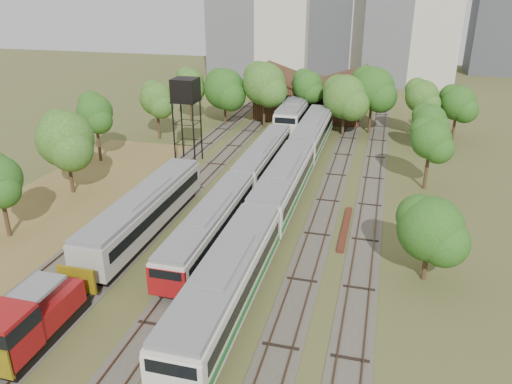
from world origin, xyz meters
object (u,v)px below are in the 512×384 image
(railcar_red_set, at_px, (241,186))
(water_tower, at_px, (186,92))
(shunter_locomotive, at_px, (27,323))
(railcar_green_set, at_px, (284,185))

(railcar_red_set, distance_m, water_tower, 15.30)
(railcar_red_set, xyz_separation_m, shunter_locomotive, (-6.00, -22.91, -0.00))
(railcar_red_set, relative_size, shunter_locomotive, 4.27)
(railcar_red_set, height_order, shunter_locomotive, shunter_locomotive)
(railcar_red_set, bearing_deg, shunter_locomotive, -104.68)
(shunter_locomotive, relative_size, water_tower, 0.83)
(railcar_red_set, bearing_deg, water_tower, 132.93)
(railcar_red_set, distance_m, shunter_locomotive, 23.68)
(railcar_red_set, bearing_deg, railcar_green_set, 8.29)
(water_tower, bearing_deg, railcar_green_set, -35.44)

